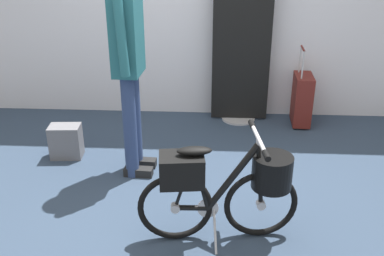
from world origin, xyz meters
TOP-DOWN VIEW (x-y plane):
  - ground_plane at (0.00, 0.00)m, footprint 6.11×6.11m
  - floor_banner_stand at (0.56, 1.67)m, footprint 0.60×0.36m
  - folding_bike_foreground at (0.39, -0.37)m, footprint 1.05×0.53m
  - visitor_near_wall at (-0.37, 0.49)m, footprint 0.29×0.54m
  - rolling_suitcase at (1.21, 1.58)m, footprint 0.20×0.37m
  - backpack_on_floor at (-1.04, 0.71)m, footprint 0.29×0.23m

SIDE VIEW (x-z plane):
  - ground_plane at x=0.00m, z-range 0.00..0.00m
  - backpack_on_floor at x=-1.04m, z-range 0.00..0.30m
  - rolling_suitcase at x=1.21m, z-range -0.13..0.70m
  - folding_bike_foreground at x=0.39m, z-range 0.03..0.78m
  - floor_banner_stand at x=0.56m, z-range -0.09..1.51m
  - visitor_near_wall at x=-0.37m, z-range 0.15..1.94m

